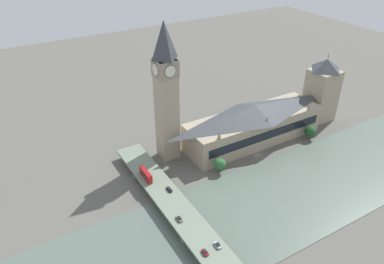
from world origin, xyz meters
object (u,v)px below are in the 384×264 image
victoria_tower (322,90)px  double_decker_bus_mid (146,174)px  parliament_hall (254,123)px  clock_tower (166,91)px  car_northbound_tail (218,245)px  car_northbound_lead (169,189)px  road_bridge (194,230)px  car_southbound_lead (205,252)px  car_northbound_mid (179,219)px

victoria_tower → double_decker_bus_mid: bearing=93.5°
parliament_hall → clock_tower: 65.03m
car_northbound_tail → victoria_tower: bearing=-62.9°
victoria_tower → car_northbound_lead: size_ratio=11.08×
road_bridge → car_southbound_lead: 15.44m
victoria_tower → car_southbound_lead: (-68.24, 139.32, -15.88)m
clock_tower → car_northbound_tail: bearing=167.6°
parliament_hall → car_southbound_lead: size_ratio=24.01×
car_northbound_mid → car_northbound_tail: size_ratio=1.05×
victoria_tower → clock_tower: bearing=84.1°
clock_tower → car_southbound_lead: 91.75m
road_bridge → double_decker_bus_mid: bearing=4.2°
clock_tower → car_southbound_lead: bearing=163.2°
road_bridge → car_northbound_mid: bearing=21.5°
victoria_tower → car_southbound_lead: bearing=116.1°
parliament_hall → car_northbound_lead: parliament_hall is taller
car_northbound_tail → car_southbound_lead: bearing=94.4°
clock_tower → road_bridge: 78.91m
car_northbound_tail → car_northbound_mid: bearing=16.4°
victoria_tower → car_northbound_lead: (-24.04, 133.24, -15.95)m
parliament_hall → car_northbound_tail: parliament_hall is taller
road_bridge → double_decker_bus_mid: (44.67, 3.30, 3.73)m
clock_tower → car_northbound_tail: (-79.68, 17.45, -37.41)m
parliament_hall → car_northbound_lead: bearing=108.0°
road_bridge → car_northbound_tail: (-14.45, -3.45, 1.77)m
parliament_hall → double_decker_bus_mid: parliament_hall is taller
car_northbound_lead → car_northbound_mid: (-21.28, 5.87, 0.08)m
parliament_hall → car_northbound_mid: parliament_hall is taller
road_bridge → double_decker_bus_mid: double_decker_bus_mid is taller
clock_tower → victoria_tower: (-11.95, -115.07, -21.53)m
car_northbound_lead → car_northbound_tail: car_northbound_tail is taller
clock_tower → road_bridge: clock_tower is taller
parliament_hall → double_decker_bus_mid: 80.58m
car_northbound_tail → road_bridge: bearing=13.4°
double_decker_bus_mid → car_northbound_lead: double_decker_bus_mid is taller
clock_tower → car_northbound_mid: size_ratio=19.29×
double_decker_bus_mid → car_southbound_lead: bearing=179.9°
victoria_tower → car_northbound_mid: victoria_tower is taller
victoria_tower → car_northbound_lead: 136.33m
car_northbound_lead → car_northbound_tail: bearing=-179.1°
parliament_hall → car_southbound_lead: bearing=130.4°
car_southbound_lead → victoria_tower: bearing=-63.9°
car_northbound_mid → victoria_tower: bearing=-72.0°
double_decker_bus_mid → car_northbound_tail: (-59.12, -6.75, -1.96)m
parliament_hall → road_bridge: size_ratio=0.59×
victoria_tower → road_bridge: bearing=111.4°
parliament_hall → victoria_tower: 60.03m
car_northbound_lead → car_southbound_lead: size_ratio=1.14×
clock_tower → car_northbound_tail: size_ratio=20.17×
car_southbound_lead → car_northbound_tail: bearing=-85.6°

